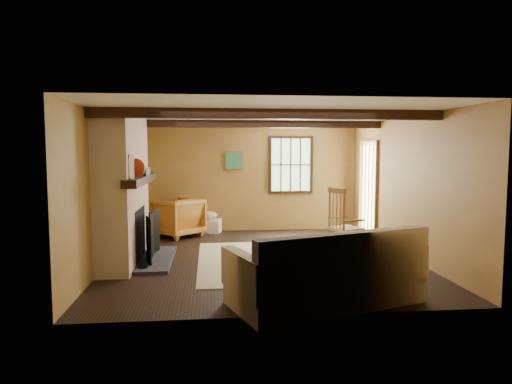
{
  "coord_description": "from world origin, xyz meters",
  "views": [
    {
      "loc": [
        -0.86,
        -7.57,
        1.81
      ],
      "look_at": [
        -0.04,
        0.4,
        1.09
      ],
      "focal_mm": 32.0,
      "sensor_mm": 36.0,
      "label": 1
    }
  ],
  "objects": [
    {
      "name": "ground",
      "position": [
        0.0,
        0.0,
        0.0
      ],
      "size": [
        5.5,
        5.5,
        0.0
      ],
      "primitive_type": "plane",
      "color": "black",
      "rests_on": "ground"
    },
    {
      "name": "rocking_chair",
      "position": [
        1.48,
        0.11,
        0.5
      ],
      "size": [
        0.96,
        0.73,
        1.19
      ],
      "rotation": [
        0.0,
        0.0,
        1.94
      ],
      "color": "tan",
      "rests_on": "ground"
    },
    {
      "name": "laundry_basket",
      "position": [
        -0.87,
        2.55,
        0.15
      ],
      "size": [
        0.57,
        0.48,
        0.3
      ],
      "primitive_type": "cube",
      "rotation": [
        0.0,
        0.0,
        -0.22
      ],
      "color": "white",
      "rests_on": "ground"
    },
    {
      "name": "fireplace",
      "position": [
        -2.23,
        -0.0,
        1.1
      ],
      "size": [
        1.02,
        2.3,
        2.4
      ],
      "color": "#A4423F",
      "rests_on": "ground"
    },
    {
      "name": "sofa",
      "position": [
        0.54,
        -2.4,
        0.33
      ],
      "size": [
        2.47,
        1.68,
        0.92
      ],
      "rotation": [
        0.0,
        0.0,
        0.33
      ],
      "color": "beige",
      "rests_on": "ground"
    },
    {
      "name": "room_envelope",
      "position": [
        0.22,
        0.26,
        1.63
      ],
      "size": [
        5.02,
        5.52,
        2.44
      ],
      "color": "#A3723A",
      "rests_on": "ground"
    },
    {
      "name": "armchair",
      "position": [
        -1.54,
        2.13,
        0.41
      ],
      "size": [
        1.26,
        1.26,
        0.82
      ],
      "primitive_type": "imported",
      "rotation": [
        0.0,
        0.0,
        -2.37
      ],
      "color": "#BF6026",
      "rests_on": "ground"
    },
    {
      "name": "rug",
      "position": [
        0.2,
        -0.2,
        0.0
      ],
      "size": [
        2.5,
        3.0,
        0.01
      ],
      "primitive_type": "cube",
      "color": "#CAB886",
      "rests_on": "ground"
    },
    {
      "name": "firewood_pile",
      "position": [
        -1.9,
        2.6,
        0.13
      ],
      "size": [
        0.72,
        0.13,
        0.26
      ],
      "color": "brown",
      "rests_on": "ground"
    },
    {
      "name": "basket_pillow",
      "position": [
        -0.87,
        2.55,
        0.39
      ],
      "size": [
        0.42,
        0.37,
        0.18
      ],
      "primitive_type": "ellipsoid",
      "rotation": [
        0.0,
        0.0,
        0.28
      ],
      "color": "beige",
      "rests_on": "laundry_basket"
    }
  ]
}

